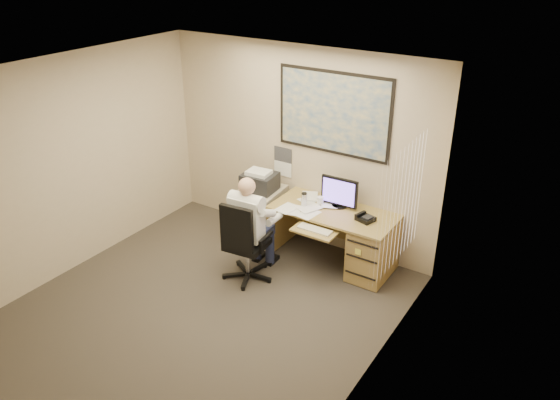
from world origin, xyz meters
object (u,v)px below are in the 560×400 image
Objects in this scene: person at (248,229)px; desk at (357,238)px; filing_cabinet at (260,210)px; office_chair at (245,257)px.

desk is at bearing 35.99° from person.
office_chair reaches higher than filing_cabinet.
desk is 1.39m from person.
person reaches higher than desk.
filing_cabinet is 0.97× the size of office_chair.
person reaches higher than office_chair.
office_chair is at bearing -137.62° from desk.
desk is 1.51× the size of filing_cabinet.
desk reaches higher than office_chair.
filing_cabinet is (-1.46, -0.04, 0.01)m from desk.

